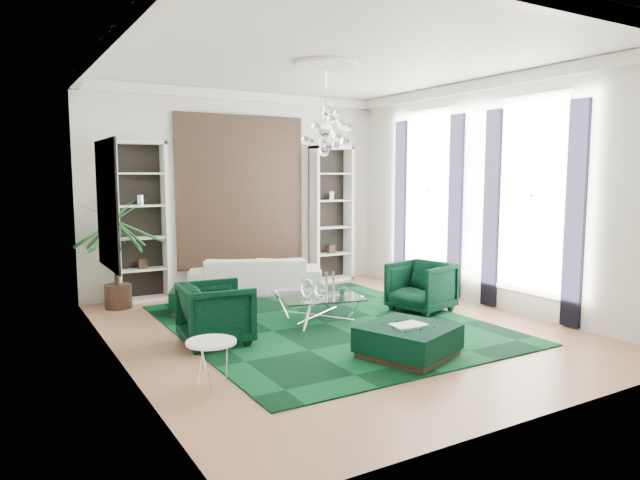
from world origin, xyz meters
TOP-DOWN VIEW (x-y plane):
  - floor at (0.00, 0.00)m, footprint 6.00×7.00m
  - ceiling at (0.00, 0.00)m, footprint 6.00×7.00m
  - wall_back at (0.00, 3.51)m, footprint 6.00×0.02m
  - wall_front at (0.00, -3.51)m, footprint 6.00×0.02m
  - wall_left at (-3.01, 0.00)m, footprint 0.02×7.00m
  - wall_right at (3.01, 0.00)m, footprint 0.02×7.00m
  - crown_molding at (0.00, 0.00)m, footprint 6.00×7.00m
  - ceiling_medallion at (0.00, 0.30)m, footprint 0.90×0.90m
  - tapestry at (0.00, 3.46)m, footprint 2.50×0.06m
  - shelving_left at (-1.95, 3.31)m, footprint 0.90×0.38m
  - shelving_right at (1.95, 3.31)m, footprint 0.90×0.38m
  - painting at (-2.97, 0.60)m, footprint 0.04×1.30m
  - window_near at (2.99, -0.90)m, footprint 0.03×1.10m
  - curtain_near_a at (2.96, -1.68)m, footprint 0.07×0.30m
  - curtain_near_b at (2.96, -0.12)m, footprint 0.07×0.30m
  - window_far at (2.99, 1.50)m, footprint 0.03×1.10m
  - curtain_far_a at (2.96, 0.72)m, footprint 0.07×0.30m
  - curtain_far_b at (2.96, 2.28)m, footprint 0.07×0.30m
  - rug at (0.00, 0.30)m, footprint 4.20×5.00m
  - sofa at (0.00, 2.85)m, footprint 2.57×1.82m
  - armchair_left at (-1.75, 0.20)m, footprint 0.97×0.95m
  - armchair_right at (1.75, 0.20)m, footprint 1.07×1.06m
  - coffee_table at (0.00, 0.55)m, footprint 1.44×1.44m
  - ottoman_side at (-1.35, 2.00)m, footprint 1.18×1.18m
  - ottoman_front at (0.05, -1.55)m, footprint 1.29×1.29m
  - book at (0.05, -1.55)m, footprint 0.42×0.28m
  - side_table at (-2.35, -1.30)m, footprint 0.59×0.59m
  - palm at (-2.45, 2.95)m, footprint 1.77×1.77m
  - chandelier at (0.00, 0.30)m, footprint 1.06×1.06m
  - table_plant at (0.30, 0.30)m, footprint 0.15×0.14m

SIDE VIEW (x-z plane):
  - floor at x=0.00m, z-range -0.02..0.00m
  - rug at x=0.00m, z-range 0.00..0.02m
  - ottoman_side at x=-1.35m, z-range 0.00..0.40m
  - ottoman_front at x=0.05m, z-range 0.00..0.40m
  - coffee_table at x=0.00m, z-range 0.00..0.41m
  - side_table at x=-2.35m, z-range 0.00..0.50m
  - sofa at x=0.00m, z-range 0.00..0.70m
  - armchair_left at x=-1.75m, z-range 0.00..0.81m
  - armchair_right at x=1.75m, z-range 0.00..0.81m
  - book at x=0.05m, z-range 0.40..0.43m
  - table_plant at x=0.30m, z-range 0.41..0.65m
  - palm at x=-2.45m, z-range 0.00..2.40m
  - shelving_left at x=-1.95m, z-range 0.00..2.80m
  - shelving_right at x=1.95m, z-range 0.00..2.80m
  - curtain_near_a at x=2.96m, z-range 0.02..3.27m
  - curtain_near_b at x=2.96m, z-range 0.02..3.27m
  - curtain_far_a at x=2.96m, z-range 0.02..3.27m
  - curtain_far_b at x=2.96m, z-range 0.02..3.27m
  - painting at x=-2.97m, z-range 1.05..2.65m
  - wall_back at x=0.00m, z-range 0.00..3.80m
  - wall_front at x=0.00m, z-range 0.00..3.80m
  - wall_left at x=-3.01m, z-range 0.00..3.80m
  - wall_right at x=3.01m, z-range 0.00..3.80m
  - tapestry at x=0.00m, z-range 0.50..3.30m
  - window_near at x=2.99m, z-range 0.45..3.35m
  - window_far at x=2.99m, z-range 0.45..3.35m
  - chandelier at x=0.00m, z-range 2.49..3.21m
  - crown_molding at x=0.00m, z-range 3.61..3.79m
  - ceiling_medallion at x=0.00m, z-range 3.75..3.79m
  - ceiling at x=0.00m, z-range 3.80..3.82m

